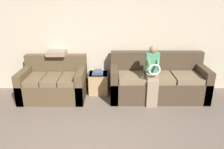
% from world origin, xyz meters
% --- Properties ---
extents(wall_back, '(6.77, 0.06, 2.55)m').
position_xyz_m(wall_back, '(0.00, 2.77, 1.27)').
color(wall_back, beige).
rests_on(wall_back, ground_plane).
extents(couch_main, '(2.11, 0.87, 0.99)m').
position_xyz_m(couch_main, '(1.41, 2.27, 0.35)').
color(couch_main, '#473828').
rests_on(couch_main, ground_plane).
extents(couch_side, '(1.40, 0.92, 0.91)m').
position_xyz_m(couch_side, '(-0.92, 2.27, 0.32)').
color(couch_side, brown).
rests_on(couch_side, ground_plane).
extents(child_left_seated, '(0.27, 0.37, 1.25)m').
position_xyz_m(child_left_seated, '(1.21, 1.91, 0.69)').
color(child_left_seated, gray).
rests_on(child_left_seated, ground_plane).
extents(side_shelf, '(0.46, 0.46, 0.48)m').
position_xyz_m(side_shelf, '(0.06, 2.49, 0.25)').
color(side_shelf, tan).
rests_on(side_shelf, ground_plane).
extents(book_stack, '(0.24, 0.28, 0.07)m').
position_xyz_m(book_stack, '(0.05, 2.49, 0.51)').
color(book_stack, '#33569E').
rests_on(book_stack, side_shelf).
extents(throw_pillow, '(0.42, 0.42, 0.10)m').
position_xyz_m(throw_pillow, '(-0.88, 2.59, 0.96)').
color(throw_pillow, gray).
rests_on(throw_pillow, couch_side).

